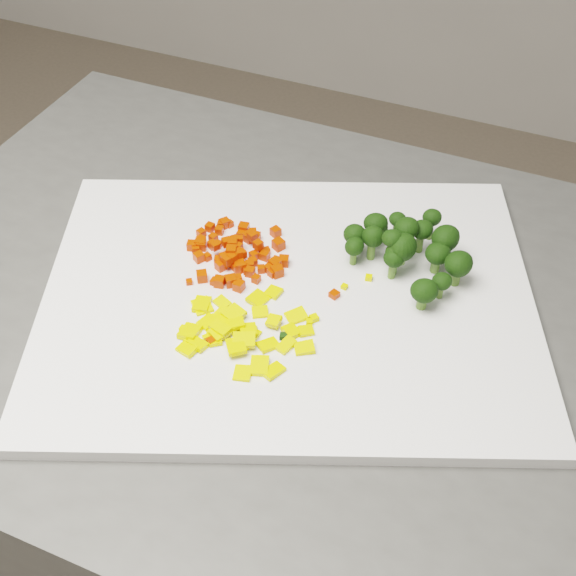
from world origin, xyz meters
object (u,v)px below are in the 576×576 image
at_px(carrot_pile, 237,244).
at_px(pepper_pile, 247,328).
at_px(counter_block, 297,531).
at_px(broccoli_pile, 402,248).
at_px(cutting_board, 288,300).

height_order(carrot_pile, pepper_pile, carrot_pile).
xyz_separation_m(counter_block, carrot_pile, (-0.09, 0.03, 0.48)).
bearing_deg(broccoli_pile, counter_block, -135.98).
bearing_deg(broccoli_pile, carrot_pile, -165.28).
xyz_separation_m(pepper_pile, broccoli_pile, (0.11, 0.15, 0.02)).
relative_size(cutting_board, pepper_pile, 3.88).
relative_size(counter_block, broccoli_pile, 7.05).
distance_m(pepper_pile, broccoli_pile, 0.18).
distance_m(cutting_board, pepper_pile, 0.07).
xyz_separation_m(cutting_board, pepper_pile, (-0.02, -0.07, 0.02)).
distance_m(cutting_board, broccoli_pile, 0.13).
distance_m(counter_block, carrot_pile, 0.49).
relative_size(carrot_pile, pepper_pile, 0.86).
height_order(cutting_board, pepper_pile, pepper_pile).
relative_size(counter_block, cutting_board, 1.88).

